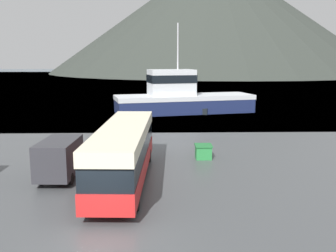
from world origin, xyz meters
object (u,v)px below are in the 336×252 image
storage_bin (203,151)px  small_boat (203,109)px  delivery_van (62,157)px  tour_bus (124,150)px  fishing_boat (181,97)px

storage_bin → small_boat: size_ratio=0.20×
delivery_van → storage_bin: delivery_van is taller
tour_bus → delivery_van: (-3.90, 0.91, -0.60)m
tour_bus → storage_bin: (5.29, 5.01, -1.35)m
storage_bin → small_boat: storage_bin is taller
fishing_boat → storage_bin: (0.20, -23.75, -1.57)m
fishing_boat → small_boat: 3.65m
delivery_van → small_boat: delivery_van is taller
storage_bin → fishing_boat: bearing=90.5°
fishing_boat → storage_bin: 23.80m
tour_bus → fishing_boat: bearing=82.4°
delivery_van → small_boat: size_ratio=0.90×
fishing_boat → storage_bin: size_ratio=15.08×
storage_bin → small_boat: bearing=83.2°
small_boat → tour_bus: bearing=92.0°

